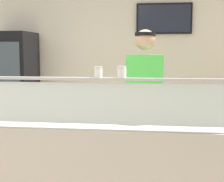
# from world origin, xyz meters

# --- Properties ---
(shop_rear_unit) EXTENTS (6.46, 0.13, 2.70)m
(shop_rear_unit) POSITION_xyz_m (1.04, 2.64, 1.36)
(shop_rear_unit) COLOR silver
(shop_rear_unit) RESTS_ON ground
(serving_counter) EXTENTS (2.06, 0.78, 0.95)m
(serving_counter) POSITION_xyz_m (1.03, 0.39, 0.47)
(serving_counter) COLOR #BCB7B2
(serving_counter) RESTS_ON ground
(sneeze_guard) EXTENTS (1.88, 0.06, 0.40)m
(sneeze_guard) POSITION_xyz_m (1.03, 0.06, 1.21)
(sneeze_guard) COLOR #B2B5BC
(sneeze_guard) RESTS_ON serving_counter
(pizza_tray) EXTENTS (0.44, 0.44, 0.04)m
(pizza_tray) POSITION_xyz_m (1.19, 0.42, 0.97)
(pizza_tray) COLOR #9EA0A8
(pizza_tray) RESTS_ON serving_counter
(pizza_server) EXTENTS (0.10, 0.29, 0.01)m
(pizza_server) POSITION_xyz_m (1.18, 0.40, 0.99)
(pizza_server) COLOR #ADAFB7
(pizza_server) RESTS_ON pizza_tray
(parmesan_shaker) EXTENTS (0.06, 0.06, 0.08)m
(parmesan_shaker) POSITION_xyz_m (0.95, 0.06, 1.38)
(parmesan_shaker) COLOR white
(parmesan_shaker) RESTS_ON sneeze_guard
(pepper_flake_shaker) EXTENTS (0.07, 0.07, 0.09)m
(pepper_flake_shaker) POSITION_xyz_m (1.13, 0.06, 1.38)
(pepper_flake_shaker) COLOR white
(pepper_flake_shaker) RESTS_ON sneeze_guard
(worker_figure) EXTENTS (0.41, 0.50, 1.76)m
(worker_figure) POSITION_xyz_m (1.27, 1.07, 1.01)
(worker_figure) COLOR #23232D
(worker_figure) RESTS_ON ground
(drink_fridge) EXTENTS (0.63, 0.66, 1.80)m
(drink_fridge) POSITION_xyz_m (-0.68, 2.20, 0.90)
(drink_fridge) COLOR black
(drink_fridge) RESTS_ON ground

